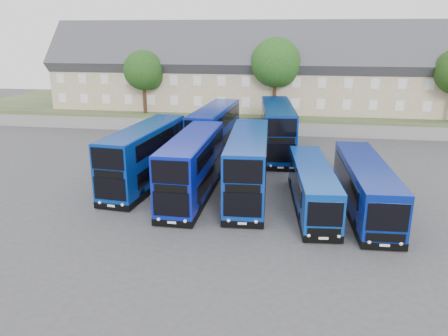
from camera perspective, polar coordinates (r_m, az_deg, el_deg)
ground at (r=29.78m, az=0.22°, el=-5.75°), size 120.00×120.00×0.00m
retaining_wall at (r=52.40m, az=4.20°, el=5.23°), size 70.00×0.40×1.50m
earth_bank at (r=62.15m, az=5.00°, el=7.35°), size 80.00×20.00×2.00m
terrace_row at (r=57.46m, az=4.86°, el=12.18°), size 54.00×10.40×11.20m
dd_front_left at (r=34.96m, az=-10.30°, el=1.42°), size 3.75×11.77×4.60m
dd_front_mid at (r=31.90m, az=-4.12°, el=0.06°), size 2.77×11.46×4.54m
dd_front_right at (r=31.89m, az=3.13°, el=0.18°), size 3.24×11.82×4.65m
dd_rear_left at (r=43.20m, az=-1.25°, el=4.77°), size 3.52×11.89×4.66m
dd_rear_right at (r=43.69m, az=6.94°, el=4.94°), size 4.03×12.51×4.89m
coach_east_a at (r=30.50m, az=11.45°, el=-2.56°), size 3.32×11.22×3.02m
coach_east_b at (r=31.04m, az=17.94°, el=-2.43°), size 3.13×12.29×3.33m
tree_west at (r=55.39m, az=-10.31°, el=12.25°), size 4.80×4.80×7.65m
tree_mid at (r=52.85m, az=6.92°, el=13.27°), size 5.76×5.76×9.18m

